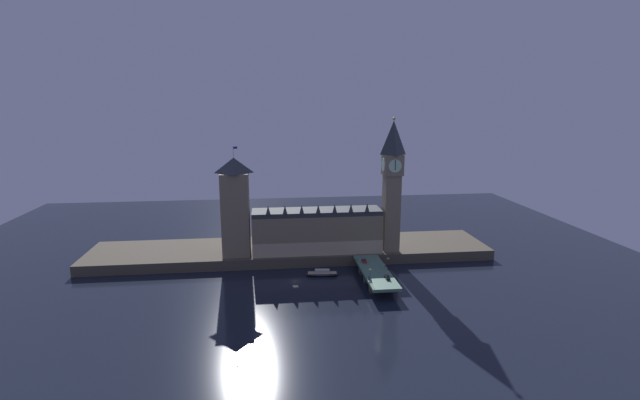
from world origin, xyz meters
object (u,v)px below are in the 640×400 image
(car_southbound_lead, at_px, (387,277))
(pedestrian_far_rail, at_px, (357,258))
(pedestrian_mid_walk, at_px, (385,265))
(street_lamp_near, at_px, (370,274))
(pedestrian_near_rail, at_px, (369,278))
(street_lamp_mid, at_px, (388,262))
(clock_tower, at_px, (392,182))
(victoria_tower, at_px, (235,207))
(boat_upstream, at_px, (322,273))
(car_northbound_lead, at_px, (364,261))

(car_southbound_lead, bearing_deg, pedestrian_far_rail, 107.59)
(pedestrian_mid_walk, xyz_separation_m, street_lamp_near, (-11.78, -18.74, 3.25))
(pedestrian_near_rail, relative_size, street_lamp_mid, 0.29)
(clock_tower, height_order, victoria_tower, clock_tower)
(pedestrian_far_rail, bearing_deg, street_lamp_near, -90.75)
(pedestrian_mid_walk, bearing_deg, street_lamp_mid, -84.32)
(pedestrian_mid_walk, relative_size, street_lamp_mid, 0.28)
(clock_tower, distance_m, street_lamp_near, 60.36)
(car_southbound_lead, relative_size, boat_upstream, 0.29)
(pedestrian_near_rail, bearing_deg, street_lamp_mid, 43.41)
(pedestrian_near_rail, distance_m, pedestrian_mid_walk, 18.96)
(car_southbound_lead, xyz_separation_m, pedestrian_far_rail, (-8.53, 26.91, 0.11))
(clock_tower, height_order, car_southbound_lead, clock_tower)
(clock_tower, relative_size, street_lamp_mid, 11.48)
(street_lamp_near, relative_size, street_lamp_mid, 1.07)
(pedestrian_near_rail, height_order, pedestrian_far_rail, pedestrian_near_rail)
(pedestrian_near_rail, distance_m, pedestrian_far_rail, 27.12)
(car_southbound_lead, relative_size, street_lamp_mid, 0.76)
(boat_upstream, bearing_deg, pedestrian_far_rail, 14.79)
(clock_tower, height_order, car_northbound_lead, clock_tower)
(car_northbound_lead, xyz_separation_m, car_southbound_lead, (5.69, -23.32, 0.06))
(street_lamp_mid, bearing_deg, clock_tower, 73.29)
(victoria_tower, distance_m, pedestrian_mid_walk, 82.64)
(car_southbound_lead, bearing_deg, victoria_tower, 147.63)
(car_southbound_lead, distance_m, street_lamp_mid, 11.84)
(street_lamp_near, bearing_deg, pedestrian_mid_walk, 57.86)
(clock_tower, relative_size, pedestrian_near_rail, 39.66)
(car_northbound_lead, xyz_separation_m, pedestrian_mid_walk, (8.53, -8.36, 0.24))
(car_southbound_lead, distance_m, pedestrian_mid_walk, 15.22)
(street_lamp_near, bearing_deg, pedestrian_far_rail, 89.25)
(car_northbound_lead, bearing_deg, street_lamp_mid, -54.21)
(pedestrian_near_rail, relative_size, pedestrian_far_rail, 1.13)
(victoria_tower, relative_size, car_southbound_lead, 12.09)
(victoria_tower, relative_size, pedestrian_far_rail, 36.00)
(pedestrian_near_rail, xyz_separation_m, boat_upstream, (-18.70, 22.18, -5.60))
(car_northbound_lead, xyz_separation_m, street_lamp_mid, (8.93, -12.39, 3.24))
(street_lamp_near, xyz_separation_m, boat_upstream, (-18.30, 25.76, -8.80))
(car_southbound_lead, distance_m, pedestrian_near_rail, 8.54)
(car_southbound_lead, xyz_separation_m, pedestrian_near_rail, (-8.53, -0.21, 0.23))
(car_southbound_lead, height_order, pedestrian_mid_walk, pedestrian_mid_walk)
(car_northbound_lead, distance_m, pedestrian_far_rail, 4.58)
(clock_tower, distance_m, victoria_tower, 83.64)
(pedestrian_far_rail, height_order, street_lamp_near, street_lamp_near)
(victoria_tower, xyz_separation_m, street_lamp_mid, (73.50, -33.61, -21.71))
(pedestrian_near_rail, bearing_deg, car_southbound_lead, 1.41)
(car_northbound_lead, distance_m, boat_upstream, 22.23)
(pedestrian_near_rail, distance_m, street_lamp_near, 4.82)
(clock_tower, bearing_deg, pedestrian_far_rail, -145.00)
(pedestrian_mid_walk, bearing_deg, pedestrian_near_rail, -126.88)
(pedestrian_mid_walk, height_order, street_lamp_mid, street_lamp_mid)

